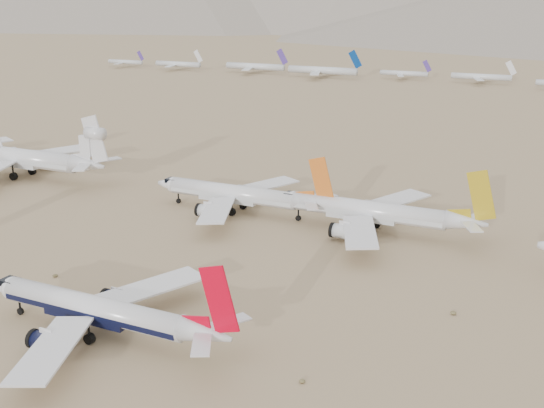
# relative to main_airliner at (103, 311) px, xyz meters

# --- Properties ---
(ground) EXTENTS (7000.00, 7000.00, 0.00)m
(ground) POSITION_rel_main_airliner_xyz_m (7.41, -0.27, -4.18)
(ground) COLOR #82664C
(ground) RESTS_ON ground
(main_airliner) EXTENTS (43.12, 42.12, 15.22)m
(main_airliner) POSITION_rel_main_airliner_xyz_m (0.00, 0.00, 0.00)
(main_airliner) COLOR silver
(main_airliner) RESTS_ON ground
(row2_gold_tail) EXTENTS (46.22, 45.20, 16.46)m
(row2_gold_tail) POSITION_rel_main_airliner_xyz_m (21.69, 63.66, 0.42)
(row2_gold_tail) COLOR silver
(row2_gold_tail) RESTS_ON ground
(row2_orange_tail) EXTENTS (44.05, 43.10, 15.71)m
(row2_orange_tail) POSITION_rel_main_airliner_xyz_m (-11.49, 63.23, 0.23)
(row2_orange_tail) COLOR silver
(row2_orange_tail) RESTS_ON ground
(row2_white_trijet) EXTENTS (56.13, 54.86, 19.89)m
(row2_white_trijet) POSITION_rel_main_airliner_xyz_m (-81.30, 65.33, 1.57)
(row2_white_trijet) COLOR silver
(row2_white_trijet) RESTS_ON ground
(distant_storage_row) EXTENTS (572.71, 62.36, 15.76)m
(distant_storage_row) POSITION_rel_main_airliner_xyz_m (17.64, 342.02, 0.19)
(distant_storage_row) COLOR silver
(distant_storage_row) RESTS_ON ground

